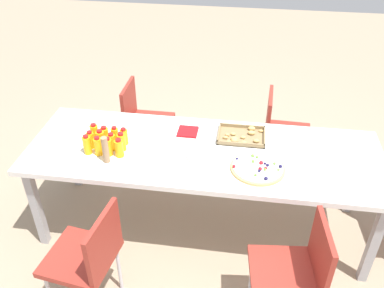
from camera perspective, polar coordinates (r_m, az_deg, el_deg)
The scene contains 23 objects.
ground_plane at distance 3.45m, azimuth 1.42°, elevation -11.01°, with size 12.00×12.00×0.00m, color gray.
party_table at distance 3.00m, azimuth 1.61°, elevation -1.79°, with size 2.54×0.87×0.75m.
chair_far_right at distance 3.74m, azimuth 12.09°, elevation 2.03°, with size 0.41×0.41×0.83m.
chair_near_right at distance 2.59m, azimuth 14.22°, elevation -16.31°, with size 0.44×0.44×0.83m.
chair_near_left at distance 2.66m, azimuth -13.97°, elevation -14.54°, with size 0.45×0.45×0.83m.
chair_far_left at distance 3.84m, azimuth -6.84°, elevation 3.55°, with size 0.40×0.40×0.83m.
juice_bottle_0 at distance 2.99m, azimuth -14.25°, elevation -0.12°, with size 0.06×0.06×0.15m.
juice_bottle_1 at distance 2.96m, azimuth -12.81°, elevation -0.31°, with size 0.06×0.06×0.15m.
juice_bottle_2 at distance 2.94m, azimuth -11.49°, elevation -0.38°, with size 0.06×0.06×0.14m.
juice_bottle_3 at distance 2.91m, azimuth -10.00°, elevation -0.56°, with size 0.06×0.06×0.14m.
juice_bottle_4 at distance 3.05m, azimuth -13.80°, elevation 0.54°, with size 0.05×0.05×0.14m.
juice_bottle_5 at distance 3.02m, azimuth -12.48°, elevation 0.58°, with size 0.06×0.06×0.15m.
juice_bottle_6 at distance 2.99m, azimuth -11.01°, elevation 0.28°, with size 0.06×0.06×0.14m.
juice_bottle_7 at distance 2.97m, azimuth -9.68°, elevation 0.29°, with size 0.06×0.06×0.14m.
juice_bottle_8 at distance 3.11m, azimuth -13.25°, elevation 1.49°, with size 0.06×0.06×0.15m.
juice_bottle_9 at distance 3.08m, azimuth -11.94°, elevation 1.22°, with size 0.06×0.06×0.13m.
juice_bottle_10 at distance 3.06m, azimuth -10.55°, elevation 1.18°, with size 0.05×0.05×0.14m.
juice_bottle_11 at distance 3.04m, azimuth -9.36°, elevation 0.98°, with size 0.06×0.06×0.13m.
fruit_pizza at distance 2.82m, azimuth 9.04°, elevation -3.24°, with size 0.37×0.37×0.05m.
snack_tray at distance 3.11m, azimuth 6.86°, elevation 1.08°, with size 0.35×0.26×0.04m.
plate_stack at distance 2.89m, azimuth 1.20°, elevation -1.71°, with size 0.19×0.19×0.02m.
napkin_stack at distance 3.15m, azimuth -0.59°, elevation 1.72°, with size 0.15×0.15×0.01m, color red.
cardboard_tube at distance 2.86m, azimuth -11.83°, elevation -0.79°, with size 0.04×0.04×0.20m, color #9E7A56.
Camera 1 is at (0.27, -2.39, 2.48)m, focal length 38.74 mm.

